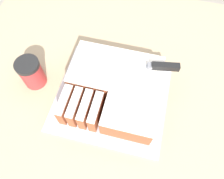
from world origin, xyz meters
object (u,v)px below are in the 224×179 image
object	(u,v)px
knife	(156,66)
coffee_cup	(32,73)
cake	(114,88)
cake_board	(112,96)

from	to	relation	value
knife	coffee_cup	xyz separation A→B (m)	(-0.42, -0.10, -0.05)
cake	knife	world-z (taller)	knife
cake_board	cake	size ratio (longest dim) A/B	1.25
cake_board	cake	world-z (taller)	cake
cake_board	cake	bearing A→B (deg)	44.35
cake_board	knife	distance (m)	0.19
coffee_cup	knife	bearing A→B (deg)	13.64
cake_board	knife	bearing A→B (deg)	36.44
cake_board	coffee_cup	xyz separation A→B (m)	(-0.29, -0.01, 0.06)
cake_board	knife	world-z (taller)	knife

